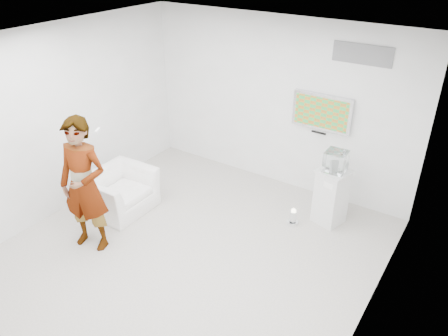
# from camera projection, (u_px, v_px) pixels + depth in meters

# --- Properties ---
(room) EXTENTS (5.01, 5.01, 3.00)m
(room) POSITION_uv_depth(u_px,v_px,m) (189.00, 159.00, 5.75)
(room) COLOR beige
(room) RESTS_ON ground
(tv) EXTENTS (1.00, 0.08, 0.60)m
(tv) POSITION_uv_depth(u_px,v_px,m) (322.00, 112.00, 7.11)
(tv) COLOR silver
(tv) RESTS_ON room
(logo_decal) EXTENTS (0.90, 0.02, 0.30)m
(logo_decal) POSITION_uv_depth(u_px,v_px,m) (362.00, 54.00, 6.41)
(logo_decal) COLOR slate
(logo_decal) RESTS_ON room
(person) EXTENTS (0.84, 0.66, 2.03)m
(person) POSITION_uv_depth(u_px,v_px,m) (84.00, 186.00, 6.10)
(person) COLOR white
(person) RESTS_ON room
(armchair) EXTENTS (0.93, 1.06, 0.68)m
(armchair) POSITION_uv_depth(u_px,v_px,m) (120.00, 191.00, 7.25)
(armchair) COLOR white
(armchair) RESTS_ON room
(pedestal) EXTENTS (0.56, 0.56, 0.93)m
(pedestal) POSITION_uv_depth(u_px,v_px,m) (331.00, 196.00, 6.87)
(pedestal) COLOR silver
(pedestal) RESTS_ON room
(floor_uplight) EXTENTS (0.20, 0.20, 0.28)m
(floor_uplight) POSITION_uv_depth(u_px,v_px,m) (293.00, 217.00, 6.94)
(floor_uplight) COLOR white
(floor_uplight) RESTS_ON room
(vitrine) EXTENTS (0.33, 0.33, 0.32)m
(vitrine) POSITION_uv_depth(u_px,v_px,m) (336.00, 161.00, 6.57)
(vitrine) COLOR silver
(vitrine) RESTS_ON pedestal
(console) EXTENTS (0.11, 0.15, 0.20)m
(console) POSITION_uv_depth(u_px,v_px,m) (335.00, 165.00, 6.60)
(console) COLOR silver
(console) RESTS_ON pedestal
(wii_remote) EXTENTS (0.09, 0.14, 0.03)m
(wii_remote) POSITION_uv_depth(u_px,v_px,m) (98.00, 131.00, 5.77)
(wii_remote) COLOR silver
(wii_remote) RESTS_ON person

